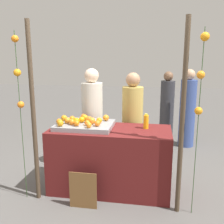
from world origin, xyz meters
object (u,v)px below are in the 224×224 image
object	(u,v)px
chalkboard_sign	(83,191)
vendor_right	(132,128)
juice_bottle	(146,122)
stall_counter	(110,159)
vendor_left	(92,124)
orange_0	(77,123)
orange_1	(92,121)

from	to	relation	value
chalkboard_sign	vendor_right	distance (m)	1.31
juice_bottle	chalkboard_sign	size ratio (longest dim) A/B	0.43
chalkboard_sign	stall_counter	bearing A→B (deg)	64.80
vendor_left	orange_0	bearing A→B (deg)	-91.86
vendor_left	vendor_right	distance (m)	0.64
orange_1	juice_bottle	bearing A→B (deg)	9.13
orange_0	juice_bottle	world-z (taller)	juice_bottle
orange_0	chalkboard_sign	distance (m)	0.85
stall_counter	juice_bottle	distance (m)	0.72
stall_counter	orange_1	world-z (taller)	orange_1
orange_1	juice_bottle	xyz separation A→B (m)	(0.72, 0.12, -0.01)
vendor_left	vendor_right	xyz separation A→B (m)	(0.64, -0.02, -0.03)
vendor_left	vendor_right	size ratio (longest dim) A/B	1.03
vendor_left	vendor_right	world-z (taller)	vendor_left
orange_1	stall_counter	bearing A→B (deg)	4.34
stall_counter	chalkboard_sign	size ratio (longest dim) A/B	3.39
stall_counter	chalkboard_sign	world-z (taller)	stall_counter
stall_counter	chalkboard_sign	xyz separation A→B (m)	(-0.24, -0.52, -0.21)
orange_1	chalkboard_sign	size ratio (longest dim) A/B	0.19
juice_bottle	vendor_left	bearing A→B (deg)	149.86
orange_1	orange_0	bearing A→B (deg)	-143.08
stall_counter	juice_bottle	world-z (taller)	juice_bottle
orange_0	juice_bottle	bearing A→B (deg)	15.39
juice_bottle	vendor_right	xyz separation A→B (m)	(-0.23, 0.48, -0.23)
vendor_left	orange_1	bearing A→B (deg)	-76.50
juice_bottle	chalkboard_sign	bearing A→B (deg)	-139.36
stall_counter	orange_0	size ratio (longest dim) A/B	21.13
stall_counter	orange_1	bearing A→B (deg)	-175.66
chalkboard_sign	vendor_right	world-z (taller)	vendor_right
vendor_right	orange_1	bearing A→B (deg)	-129.54
orange_0	juice_bottle	size ratio (longest dim) A/B	0.38
vendor_right	stall_counter	bearing A→B (deg)	-113.08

